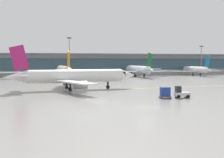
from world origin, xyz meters
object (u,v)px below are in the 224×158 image
Objects in this scene: taxiing_regional_jet at (74,77)px; apron_light_mast_2 at (201,59)px; apron_light_mast_1 at (69,55)px; gate_airplane_2 at (64,70)px; cargo_dolly_lead at (165,92)px; baggage_tug at (181,93)px; gate_airplane_3 at (138,70)px; gate_airplane_4 at (195,70)px.

apron_light_mast_2 is (68.02, 57.79, 4.43)m from taxiing_regional_jet.
apron_light_mast_1 reaches higher than taxiing_regional_jet.
taxiing_regional_jet is at bearing 175.59° from gate_airplane_2.
cargo_dolly_lead is 0.15× the size of apron_light_mast_1.
gate_airplane_2 is 14.32m from apron_light_mast_1.
baggage_tug is 0.21× the size of apron_light_mast_2.
apron_light_mast_1 reaches higher than baggage_tug.
apron_light_mast_2 is at bearing -72.94° from gate_airplane_3.
taxiing_regional_jet is (-2.02, -43.35, 0.01)m from gate_airplane_2.
taxiing_regional_jet is 12.68× the size of cargo_dolly_lead.
cargo_dolly_lead is at bearing 149.69° from gate_airplane_4.
gate_airplane_4 is at bearing 34.89° from taxiing_regional_jet.
gate_airplane_4 is 54.79m from apron_light_mast_1.
gate_airplane_4 reaches higher than baggage_tug.
gate_airplane_4 is 1.92× the size of apron_light_mast_2.
gate_airplane_3 is 56.01m from taxiing_regional_jet.
apron_light_mast_2 reaches higher than baggage_tug.
taxiing_regional_jet is 1.87× the size of apron_light_mast_1.
baggage_tug reaches higher than cargo_dolly_lead.
apron_light_mast_2 reaches higher than gate_airplane_4.
gate_airplane_3 is at bearing -161.70° from apron_light_mast_2.
taxiing_regional_jet is at bearing 133.35° from gate_airplane_4.
apron_light_mast_2 is (54.57, 76.38, 6.37)m from cargo_dolly_lead.
baggage_tug is 0.18× the size of apron_light_mast_1.
apron_light_mast_1 is at bearing 67.97° from gate_airplane_3.
apron_light_mast_2 is at bearing 65.65° from cargo_dolly_lead.
apron_light_mast_2 is (8.50, 9.27, 4.85)m from gate_airplane_4.
gate_airplane_3 is 0.96× the size of taxiing_regional_jet.
gate_airplane_2 is 64.12m from baggage_tug.
apron_light_mast_1 is (-26.49, 10.06, 5.83)m from gate_airplane_3.
gate_airplane_3 is 10.27× the size of baggage_tug.
taxiing_regional_jet reaches higher than cargo_dolly_lead.
cargo_dolly_lead is 75.36m from apron_light_mast_1.
gate_airplane_3 is 27.56m from gate_airplane_4.
gate_airplane_2 is 2.22× the size of apron_light_mast_2.
apron_light_mast_2 is (62.43, 1.83, -1.30)m from apron_light_mast_1.
gate_airplane_2 is at bearing -167.65° from apron_light_mast_2.
taxiing_regional_jet is (-59.52, -48.52, 0.42)m from gate_airplane_4.
baggage_tug is at bearing 151.56° from gate_airplane_4.
gate_airplane_2 is at bearing 83.04° from taxiing_regional_jet.
gate_airplane_4 is 80.34m from baggage_tug.
gate_airplane_4 is at bearing 68.59° from baggage_tug.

